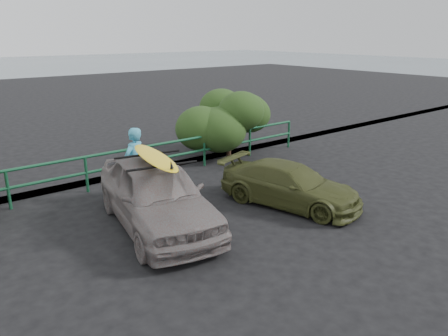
{
  "coord_description": "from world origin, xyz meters",
  "views": [
    {
      "loc": [
        -5.12,
        -6.27,
        4.22
      ],
      "look_at": [
        1.03,
        1.47,
        1.16
      ],
      "focal_mm": 35.0,
      "sensor_mm": 36.0,
      "label": 1
    }
  ],
  "objects_px": {
    "sedan": "(156,194)",
    "man": "(135,164)",
    "surfboard": "(155,157)",
    "guardrail": "(120,167)",
    "olive_vehicle": "(290,185)"
  },
  "relations": [
    {
      "from": "sedan",
      "to": "man",
      "type": "height_order",
      "value": "man"
    },
    {
      "from": "sedan",
      "to": "man",
      "type": "xyz_separation_m",
      "value": [
        0.44,
        1.87,
        0.19
      ]
    },
    {
      "from": "olive_vehicle",
      "to": "surfboard",
      "type": "bearing_deg",
      "value": 147.57
    },
    {
      "from": "olive_vehicle",
      "to": "surfboard",
      "type": "height_order",
      "value": "surfboard"
    },
    {
      "from": "olive_vehicle",
      "to": "man",
      "type": "height_order",
      "value": "man"
    },
    {
      "from": "man",
      "to": "surfboard",
      "type": "relative_size",
      "value": 0.76
    },
    {
      "from": "sedan",
      "to": "surfboard",
      "type": "xyz_separation_m",
      "value": [
        0.0,
        0.0,
        0.86
      ]
    },
    {
      "from": "sedan",
      "to": "guardrail",
      "type": "bearing_deg",
      "value": 90.3
    },
    {
      "from": "olive_vehicle",
      "to": "guardrail",
      "type": "bearing_deg",
      "value": 106.96
    },
    {
      "from": "olive_vehicle",
      "to": "man",
      "type": "distance_m",
      "value": 4.06
    },
    {
      "from": "guardrail",
      "to": "man",
      "type": "height_order",
      "value": "man"
    },
    {
      "from": "guardrail",
      "to": "man",
      "type": "relative_size",
      "value": 7.29
    },
    {
      "from": "guardrail",
      "to": "man",
      "type": "distance_m",
      "value": 1.37
    },
    {
      "from": "guardrail",
      "to": "surfboard",
      "type": "distance_m",
      "value": 3.41
    },
    {
      "from": "guardrail",
      "to": "olive_vehicle",
      "type": "height_order",
      "value": "olive_vehicle"
    }
  ]
}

